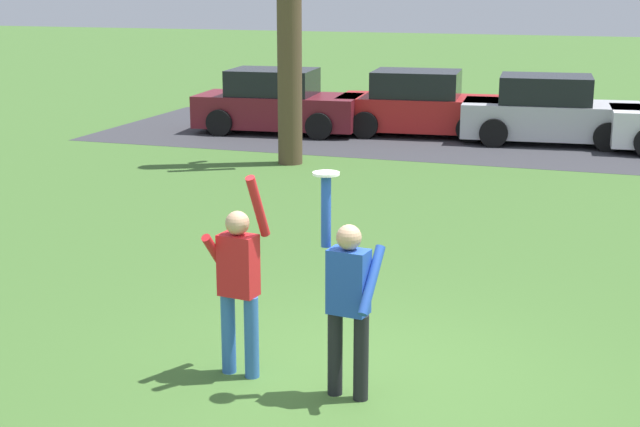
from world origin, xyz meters
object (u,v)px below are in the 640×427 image
parked_car_maroon (277,104)px  parked_car_red (420,106)px  person_defender (239,279)px  parked_car_silver (549,112)px  frisbee_disc (326,174)px  person_catcher (348,296)px  bare_tree_tall (290,6)px

parked_car_maroon → parked_car_red: size_ratio=1.00×
person_defender → parked_car_silver: 14.72m
frisbee_disc → parked_car_maroon: (-5.94, 14.18, -1.37)m
person_defender → frisbee_disc: (0.92, -0.12, 1.11)m
person_defender → frisbee_disc: 1.44m
person_catcher → person_defender: size_ratio=1.02×
frisbee_disc → parked_car_silver: (0.74, 14.74, -1.37)m
frisbee_disc → parked_car_red: bearing=99.2°
parked_car_red → person_catcher: bearing=-85.1°
parked_car_maroon → person_defender: bearing=-75.4°
bare_tree_tall → parked_car_silver: bearing=41.7°
bare_tree_tall → parked_car_red: bearing=69.0°
person_catcher → parked_car_red: 15.21m
parked_car_maroon → parked_car_silver: bearing=-0.4°
person_catcher → parked_car_silver: size_ratio=0.49×
bare_tree_tall → parked_car_maroon: bearing=114.9°
frisbee_disc → parked_car_silver: bearing=87.1°
frisbee_disc → parked_car_red: size_ratio=0.06×
person_defender → bare_tree_tall: 10.99m
parked_car_maroon → parked_car_silver: size_ratio=1.00×
parked_car_red → bare_tree_tall: bare_tree_tall is taller
person_defender → bare_tree_tall: bearing=114.8°
person_catcher → parked_car_silver: 14.78m
person_defender → parked_car_maroon: (-5.03, 14.07, -0.25)m
parked_car_silver → bare_tree_tall: bearing=-143.5°
parked_car_maroon → parked_car_silver: 6.71m
parked_car_red → parked_car_silver: size_ratio=1.00×
frisbee_disc → parked_car_red: 15.20m
person_catcher → frisbee_disc: (-0.22, 0.03, 1.11)m
parked_car_silver → bare_tree_tall: 7.05m
parked_car_maroon → bare_tree_tall: 4.91m
person_defender → frisbee_disc: bearing=0.0°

